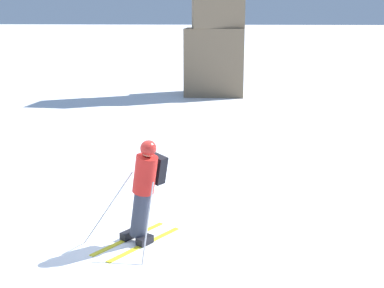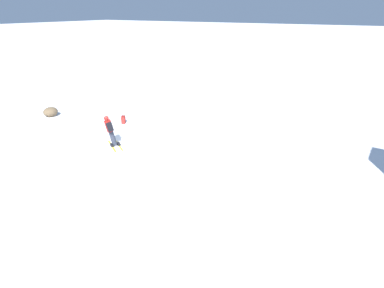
{
  "view_description": "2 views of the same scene",
  "coord_description": "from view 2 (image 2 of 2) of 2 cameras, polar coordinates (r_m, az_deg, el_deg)",
  "views": [
    {
      "loc": [
        2.37,
        -7.9,
        3.61
      ],
      "look_at": [
        1.43,
        3.16,
        0.86
      ],
      "focal_mm": 50.0,
      "sensor_mm": 36.0,
      "label": 1
    },
    {
      "loc": [
        11.39,
        10.89,
        6.7
      ],
      "look_at": [
        -0.02,
        4.29,
        0.75
      ],
      "focal_mm": 28.0,
      "sensor_mm": 36.0,
      "label": 2
    }
  ],
  "objects": [
    {
      "name": "exposed_boulder_0",
      "position": [
        22.64,
        -25.35,
        5.57
      ],
      "size": [
        0.98,
        0.83,
        0.64
      ],
      "primitive_type": "ellipsoid",
      "color": "brown",
      "rests_on": "ground"
    },
    {
      "name": "spare_backpack",
      "position": [
        19.68,
        -12.94,
        4.53
      ],
      "size": [
        0.37,
        0.34,
        0.5
      ],
      "rotation": [
        0.0,
        0.0,
        3.67
      ],
      "color": "#AD231E",
      "rests_on": "ground"
    },
    {
      "name": "ground_plane",
      "position": [
        17.12,
        -12.56,
        0.65
      ],
      "size": [
        300.0,
        300.0,
        0.0
      ],
      "primitive_type": "plane",
      "color": "white"
    },
    {
      "name": "skier",
      "position": [
        16.17,
        -15.32,
        2.64
      ],
      "size": [
        1.47,
        1.62,
        1.76
      ],
      "rotation": [
        0.0,
        0.0,
        -0.57
      ],
      "color": "yellow",
      "rests_on": "ground"
    }
  ]
}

